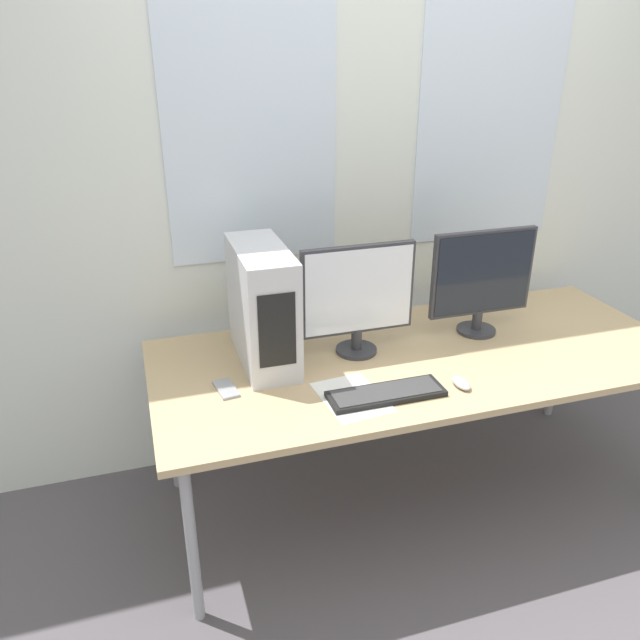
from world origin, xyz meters
The scene contains 10 objects.
ground_plane centered at (0.00, 0.00, 0.00)m, with size 14.00×14.00×0.00m, color #565156.
wall_back centered at (0.00, 1.05, 1.35)m, with size 8.00×0.07×2.70m.
desk centered at (0.00, 0.46, 0.67)m, with size 2.16×0.92×0.71m.
pc_tower centered at (-0.62, 0.61, 0.95)m, with size 0.19×0.48×0.46m.
monitor_main centered at (-0.25, 0.55, 0.96)m, with size 0.46×0.17×0.45m.
monitor_right_near centered at (0.32, 0.58, 0.96)m, with size 0.46×0.17×0.46m.
keyboard centered at (-0.27, 0.20, 0.72)m, with size 0.42×0.14×0.02m.
mouse centered at (0.03, 0.18, 0.73)m, with size 0.05×0.10×0.03m.
cell_phone centered at (-0.81, 0.41, 0.72)m, with size 0.08×0.15×0.01m.
paper_sheet_left centered at (-0.39, 0.23, 0.71)m, with size 0.24×0.32×0.00m.
Camera 1 is at (-1.06, -1.57, 1.89)m, focal length 35.00 mm.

